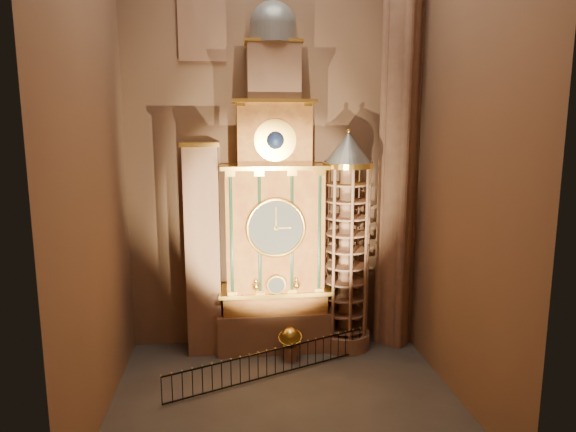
{
  "coord_description": "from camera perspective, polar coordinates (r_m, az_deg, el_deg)",
  "views": [
    {
      "loc": [
        -2.11,
        -19.12,
        10.99
      ],
      "look_at": [
        0.45,
        3.0,
        7.02
      ],
      "focal_mm": 32.0,
      "sensor_mm": 36.0,
      "label": 1
    }
  ],
  "objects": [
    {
      "name": "portrait_tower",
      "position": [
        24.84,
        -9.41,
        -3.64
      ],
      "size": [
        1.8,
        1.6,
        10.2
      ],
      "color": "#8C634C",
      "rests_on": "floor"
    },
    {
      "name": "stair_turret",
      "position": [
        25.14,
        6.48,
        -3.12
      ],
      "size": [
        2.5,
        2.5,
        10.8
      ],
      "color": "#8C634C",
      "rests_on": "floor"
    },
    {
      "name": "wall_right",
      "position": [
        21.18,
        19.15,
        9.58
      ],
      "size": [
        0.0,
        22.0,
        22.0
      ],
      "primitive_type": "plane",
      "rotation": [
        1.57,
        0.0,
        -1.57
      ],
      "color": "brown",
      "rests_on": "floor"
    },
    {
      "name": "wall_left",
      "position": [
        19.74,
        -21.25,
        9.46
      ],
      "size": [
        0.0,
        22.0,
        22.0
      ],
      "primitive_type": "plane",
      "rotation": [
        1.57,
        0.0,
        1.57
      ],
      "color": "brown",
      "rests_on": "floor"
    },
    {
      "name": "gothic_pier",
      "position": [
        25.48,
        12.38,
        9.9
      ],
      "size": [
        2.04,
        2.04,
        22.0
      ],
      "color": "#8C634C",
      "rests_on": "floor"
    },
    {
      "name": "wall_back",
      "position": [
        25.21,
        -1.83,
        10.12
      ],
      "size": [
        22.0,
        0.0,
        22.0
      ],
      "primitive_type": "plane",
      "rotation": [
        1.57,
        0.0,
        0.0
      ],
      "color": "brown",
      "rests_on": "floor"
    },
    {
      "name": "celestial_globe",
      "position": [
        24.8,
        0.23,
        -13.7
      ],
      "size": [
        1.36,
        1.32,
        1.64
      ],
      "color": "#8C634C",
      "rests_on": "floor"
    },
    {
      "name": "astronomical_clock",
      "position": [
        24.56,
        -1.57,
        -0.01
      ],
      "size": [
        5.6,
        2.41,
        16.7
      ],
      "color": "#8C634C",
      "rests_on": "floor"
    },
    {
      "name": "stained_glass_window",
      "position": [
        25.66,
        -9.61,
        22.37
      ],
      "size": [
        2.2,
        0.14,
        5.2
      ],
      "color": "navy",
      "rests_on": "wall_back"
    },
    {
      "name": "iron_railing",
      "position": [
        23.42,
        -1.9,
        -16.05
      ],
      "size": [
        8.97,
        3.83,
        1.23
      ],
      "color": "black",
      "rests_on": "floor"
    },
    {
      "name": "floor",
      "position": [
        22.16,
        -0.28,
        -19.63
      ],
      "size": [
        14.0,
        14.0,
        0.0
      ],
      "primitive_type": "plane",
      "color": "#383330",
      "rests_on": "ground"
    }
  ]
}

